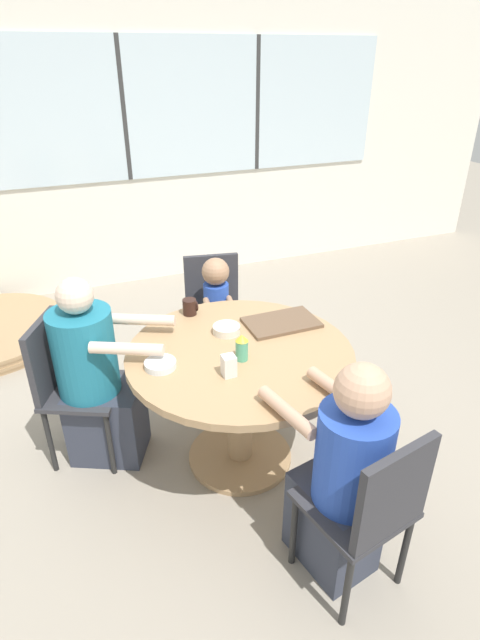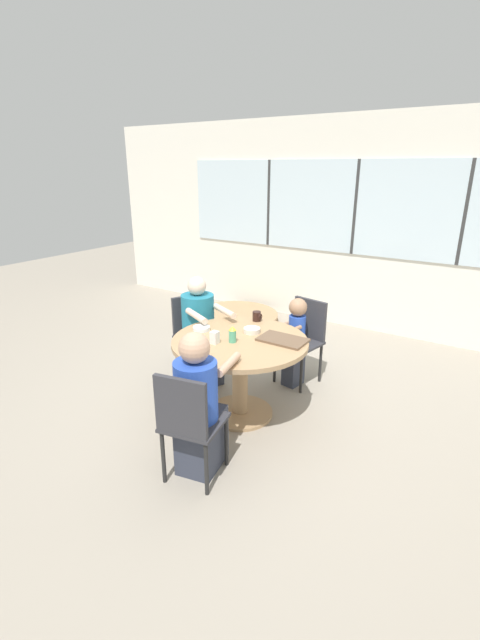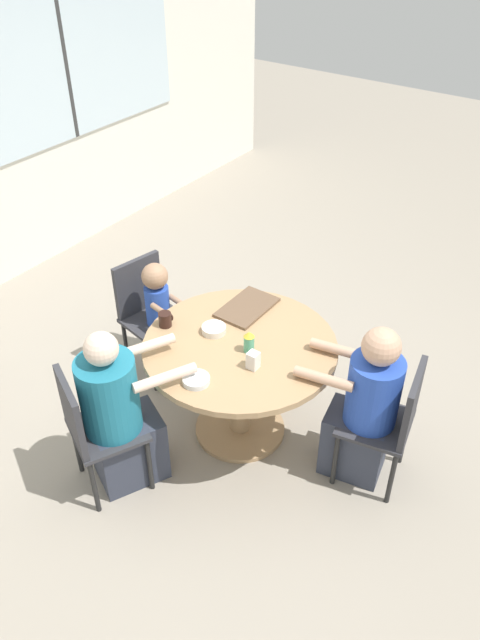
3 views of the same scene
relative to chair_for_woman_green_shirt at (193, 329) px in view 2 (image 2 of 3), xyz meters
The scene contains 16 objects.
ground_plane 1.10m from the chair_for_woman_green_shirt, 25.83° to the right, with size 16.00×16.00×0.00m, color gray.
wall_back_with_windows 2.71m from the chair_for_woman_green_shirt, 70.08° to the left, with size 8.40×0.08×2.80m.
dining_table 0.97m from the chair_for_woman_green_shirt, 25.83° to the right, with size 1.19×1.19×0.74m.
chair_for_woman_green_shirt is the anchor object (origin of this frame).
chair_for_man_blue_shirt 1.73m from the chair_for_woman_green_shirt, 52.32° to the right, with size 0.47×0.47×0.87m.
chair_for_toddler 1.18m from the chair_for_woman_green_shirt, 26.69° to the left, with size 0.47×0.47×0.87m.
person_woman_green_shirt 0.17m from the chair_for_woman_green_shirt, 25.83° to the right, with size 0.69×0.56×1.12m.
person_man_blue_shirt 1.58m from the chair_for_woman_green_shirt, 49.63° to the right, with size 0.41×0.61×1.11m.
person_toddler 1.09m from the chair_for_woman_green_shirt, 20.39° to the left, with size 0.23×0.34×0.93m.
food_tray_dark 1.24m from the chair_for_woman_green_shirt, 11.57° to the right, with size 0.41×0.26×0.02m.
coffee_mug 0.80m from the chair_for_woman_green_shirt, ahead, with size 0.09×0.08×0.09m.
sippy_cup 1.03m from the chair_for_woman_green_shirt, 30.72° to the right, with size 0.07×0.07×0.14m.
milk_carton_small 0.99m from the chair_for_woman_green_shirt, 39.59° to the right, with size 0.06×0.06×0.11m.
bowl_white_shallow 0.93m from the chair_for_woman_green_shirt, 14.25° to the right, with size 0.15×0.15×0.04m.
bowl_cereal 0.66m from the chair_for_woman_green_shirt, 42.97° to the right, with size 0.16×0.16×0.03m.
folded_table_stack 1.79m from the chair_for_woman_green_shirt, 109.12° to the left, with size 1.29×1.29×0.12m.
Camera 2 is at (1.87, -2.88, 2.16)m, focal length 24.00 mm.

